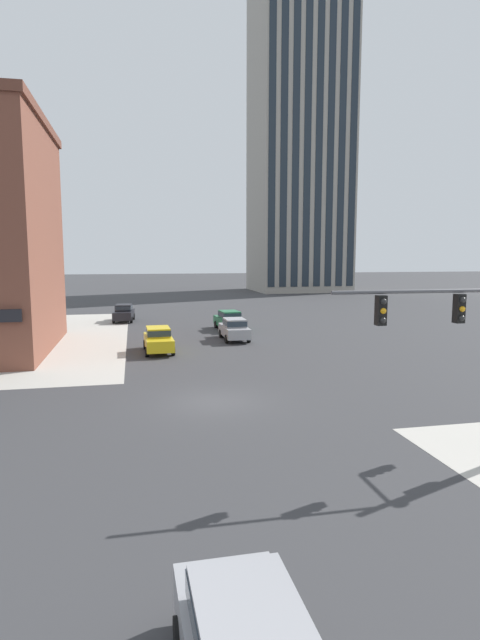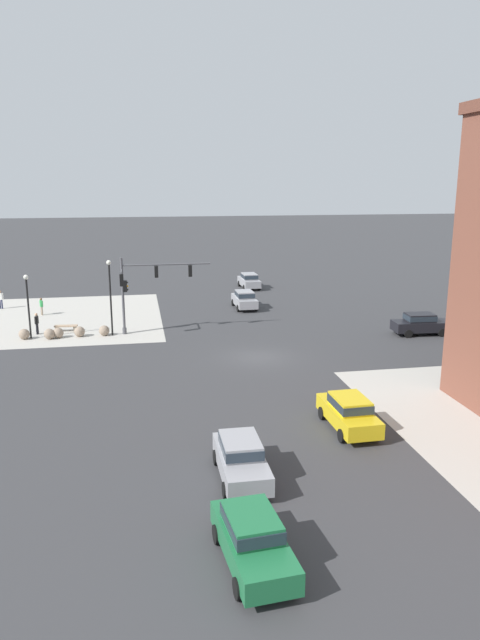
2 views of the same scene
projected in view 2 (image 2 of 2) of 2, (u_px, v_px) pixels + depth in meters
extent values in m
plane|color=#38383A|center=(258.00, 357.00, 39.67)|extent=(320.00, 320.00, 0.00)
cube|color=#B7B2A8|center=(45.00, 319.00, 50.79)|extent=(20.00, 19.00, 0.02)
cylinder|color=#4C4C51|center=(125.00, 331.00, 45.66)|extent=(0.32, 0.32, 0.50)
cylinder|color=#4C4C51|center=(123.00, 296.00, 45.02)|extent=(0.20, 0.20, 6.01)
cylinder|color=#4C4C51|center=(166.00, 264.00, 45.04)|extent=(6.83, 0.12, 0.12)
cylinder|color=#4C4C51|center=(121.00, 271.00, 43.66)|extent=(0.11, 1.80, 0.11)
cube|color=black|center=(156.00, 272.00, 45.03)|extent=(0.28, 0.28, 0.90)
sphere|color=#282828|center=(156.00, 268.00, 45.12)|extent=(0.18, 0.18, 0.18)
sphere|color=orange|center=(156.00, 271.00, 45.19)|extent=(0.18, 0.18, 0.18)
sphere|color=#282828|center=(156.00, 275.00, 45.25)|extent=(0.18, 0.18, 0.18)
cube|color=black|center=(190.00, 271.00, 45.49)|extent=(0.28, 0.28, 0.90)
sphere|color=#282828|center=(190.00, 267.00, 45.57)|extent=(0.18, 0.18, 0.18)
sphere|color=orange|center=(190.00, 271.00, 45.64)|extent=(0.18, 0.18, 0.18)
sphere|color=#282828|center=(190.00, 274.00, 45.71)|extent=(0.18, 0.18, 0.18)
cube|color=black|center=(125.00, 286.00, 44.86)|extent=(0.28, 0.28, 0.90)
sphere|color=#282828|center=(127.00, 282.00, 44.82)|extent=(0.18, 0.18, 0.18)
sphere|color=orange|center=(127.00, 286.00, 44.89)|extent=(0.18, 0.18, 0.18)
sphere|color=#282828|center=(127.00, 290.00, 44.96)|extent=(0.18, 0.18, 0.18)
cube|color=black|center=(122.00, 280.00, 43.03)|extent=(0.28, 0.28, 0.90)
sphere|color=#282828|center=(121.00, 276.00, 43.11)|extent=(0.18, 0.18, 0.18)
sphere|color=orange|center=(122.00, 280.00, 43.18)|extent=(0.18, 0.18, 0.18)
sphere|color=#282828|center=(122.00, 284.00, 43.24)|extent=(0.18, 0.18, 0.18)
sphere|color=gray|center=(104.00, 331.00, 45.14)|extent=(0.81, 0.81, 0.81)
sphere|color=gray|center=(80.00, 332.00, 44.84)|extent=(0.81, 0.81, 0.81)
sphere|color=gray|center=(58.00, 333.00, 44.46)|extent=(0.81, 0.81, 0.81)
sphere|color=gray|center=(49.00, 334.00, 44.15)|extent=(0.81, 0.81, 0.81)
sphere|color=gray|center=(24.00, 334.00, 44.09)|extent=(0.81, 0.81, 0.81)
cube|color=tan|center=(66.00, 326.00, 46.44)|extent=(1.83, 0.63, 0.10)
cube|color=gray|center=(75.00, 329.00, 46.56)|extent=(0.27, 0.43, 0.39)
cube|color=gray|center=(57.00, 329.00, 46.43)|extent=(0.27, 0.43, 0.39)
cylinder|color=#232847|center=(0.00, 304.00, 54.58)|extent=(0.13, 0.13, 0.87)
cylinder|color=#232847|center=(2.00, 304.00, 54.59)|extent=(0.13, 0.13, 0.87)
cube|color=white|center=(0.00, 296.00, 54.41)|extent=(0.36, 0.24, 0.62)
cylinder|color=white|center=(3.00, 296.00, 54.41)|extent=(0.09, 0.09, 0.59)
sphere|color=#997051|center=(0.00, 292.00, 54.30)|extent=(0.24, 0.24, 0.24)
cylinder|color=black|center=(37.00, 329.00, 45.44)|extent=(0.13, 0.13, 0.85)
cylinder|color=black|center=(38.00, 329.00, 45.61)|extent=(0.13, 0.13, 0.85)
cube|color=black|center=(37.00, 320.00, 45.36)|extent=(0.28, 0.38, 0.60)
cylinder|color=black|center=(35.00, 320.00, 45.13)|extent=(0.09, 0.09, 0.57)
cylinder|color=black|center=(38.00, 319.00, 45.57)|extent=(0.09, 0.09, 0.57)
sphere|color=tan|center=(36.00, 314.00, 45.25)|extent=(0.23, 0.23, 0.23)
cylinder|color=gray|center=(42.00, 311.00, 51.92)|extent=(0.13, 0.13, 0.78)
cylinder|color=gray|center=(42.00, 311.00, 52.07)|extent=(0.13, 0.13, 0.78)
cube|color=green|center=(41.00, 304.00, 51.84)|extent=(0.33, 0.39, 0.55)
cylinder|color=green|center=(42.00, 304.00, 51.65)|extent=(0.09, 0.09, 0.53)
cylinder|color=green|center=(40.00, 303.00, 52.01)|extent=(0.09, 0.09, 0.53)
sphere|color=brown|center=(41.00, 299.00, 51.74)|extent=(0.21, 0.21, 0.21)
cylinder|color=black|center=(111.00, 300.00, 44.74)|extent=(0.14, 0.14, 5.52)
sphere|color=white|center=(109.00, 262.00, 44.05)|extent=(0.36, 0.36, 0.36)
cylinder|color=black|center=(29.00, 309.00, 43.86)|extent=(0.14, 0.14, 4.56)
sphere|color=white|center=(26.00, 277.00, 43.29)|extent=(0.36, 0.36, 0.36)
cube|color=#99999E|center=(244.00, 301.00, 54.74)|extent=(1.81, 4.42, 0.76)
cube|color=#99999E|center=(245.00, 294.00, 54.44)|extent=(1.52, 2.13, 0.60)
cube|color=#232D38|center=(245.00, 294.00, 54.44)|extent=(1.56, 2.22, 0.40)
cylinder|color=black|center=(233.00, 302.00, 55.98)|extent=(0.23, 0.64, 0.64)
cylinder|color=black|center=(250.00, 302.00, 56.29)|extent=(0.23, 0.64, 0.64)
cylinder|color=black|center=(238.00, 308.00, 53.38)|extent=(0.23, 0.64, 0.64)
cylinder|color=black|center=(256.00, 308.00, 53.68)|extent=(0.23, 0.64, 0.64)
cube|color=gold|center=(348.00, 415.00, 28.12)|extent=(1.86, 4.44, 0.76)
cube|color=gold|center=(350.00, 403.00, 27.82)|extent=(1.54, 2.15, 0.60)
cube|color=#232D38|center=(350.00, 403.00, 27.82)|extent=(1.58, 2.23, 0.40)
cylinder|color=black|center=(322.00, 413.00, 29.35)|extent=(0.23, 0.64, 0.64)
cylinder|color=black|center=(353.00, 411.00, 29.67)|extent=(0.23, 0.64, 0.64)
cylinder|color=black|center=(342.00, 436.00, 26.75)|extent=(0.23, 0.64, 0.64)
cylinder|color=black|center=(376.00, 433.00, 27.07)|extent=(0.23, 0.64, 0.64)
cube|color=#99999E|center=(249.00, 282.00, 64.95)|extent=(1.89, 4.45, 0.76)
cube|color=#99999E|center=(249.00, 276.00, 64.65)|extent=(1.56, 2.15, 0.60)
cube|color=#232D38|center=(249.00, 276.00, 64.65)|extent=(1.59, 2.24, 0.40)
cylinder|color=black|center=(239.00, 284.00, 66.17)|extent=(0.24, 0.65, 0.64)
cylinder|color=black|center=(254.00, 283.00, 66.51)|extent=(0.24, 0.65, 0.64)
cylinder|color=black|center=(244.00, 288.00, 63.58)|extent=(0.24, 0.65, 0.64)
cylinder|color=black|center=(259.00, 287.00, 63.91)|extent=(0.24, 0.65, 0.64)
cube|color=#1E6B3D|center=(253.00, 544.00, 18.15)|extent=(2.13, 4.54, 0.76)
cube|color=#1E6B3D|center=(252.00, 522.00, 18.13)|extent=(1.67, 2.23, 0.60)
cube|color=#232D38|center=(252.00, 522.00, 18.13)|extent=(1.72, 2.32, 0.40)
cylinder|color=black|center=(293.00, 578.00, 17.17)|extent=(0.27, 0.66, 0.64)
cylinder|color=black|center=(238.00, 588.00, 16.74)|extent=(0.27, 0.66, 0.64)
cylinder|color=black|center=(265.00, 527.00, 19.73)|extent=(0.27, 0.66, 0.64)
cylinder|color=black|center=(217.00, 534.00, 19.30)|extent=(0.27, 0.66, 0.64)
cube|color=black|center=(421.00, 326.00, 45.41)|extent=(4.50, 2.03, 0.76)
cube|color=black|center=(420.00, 317.00, 45.23)|extent=(2.20, 1.62, 0.60)
cube|color=#232D38|center=(420.00, 317.00, 45.23)|extent=(2.29, 1.67, 0.40)
cylinder|color=black|center=(433.00, 327.00, 46.46)|extent=(0.65, 0.26, 0.64)
cylinder|color=black|center=(442.00, 333.00, 44.84)|extent=(0.65, 0.26, 0.64)
cylinder|color=black|center=(400.00, 328.00, 46.15)|extent=(0.65, 0.26, 0.64)
cylinder|color=black|center=(408.00, 334.00, 44.53)|extent=(0.65, 0.26, 0.64)
cube|color=#99999E|center=(241.00, 463.00, 23.40)|extent=(1.79, 4.41, 0.76)
cube|color=#99999E|center=(241.00, 445.00, 23.39)|extent=(1.51, 2.12, 0.60)
cube|color=#232D38|center=(241.00, 445.00, 23.39)|extent=(1.54, 2.21, 0.40)
cylinder|color=black|center=(269.00, 486.00, 22.32)|extent=(0.22, 0.64, 0.64)
cylinder|color=black|center=(226.00, 490.00, 22.04)|extent=(0.22, 0.64, 0.64)
cylinder|color=black|center=(255.00, 454.00, 24.94)|extent=(0.22, 0.64, 0.64)
cylinder|color=black|center=(216.00, 457.00, 24.66)|extent=(0.22, 0.64, 0.64)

